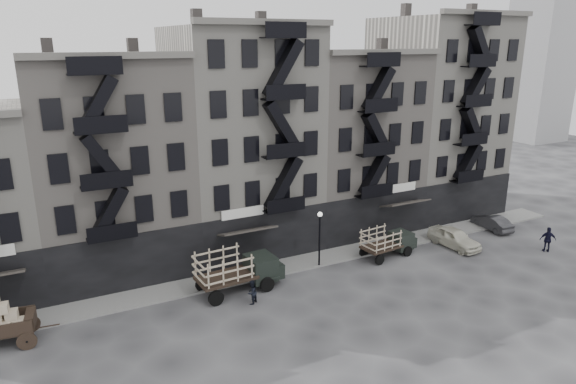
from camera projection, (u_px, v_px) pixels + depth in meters
name	position (u px, v px, depth m)	size (l,w,h in m)	color
ground	(300.00, 290.00, 34.28)	(140.00, 140.00, 0.00)	#38383A
sidewalk	(276.00, 268.00, 37.46)	(55.00, 2.50, 0.15)	slate
building_midwest	(110.00, 166.00, 36.17)	(10.00, 11.35, 16.20)	gray
building_center	(241.00, 140.00, 40.24)	(10.00, 11.35, 18.20)	#AFABA1
building_mideast	(348.00, 142.00, 44.87)	(10.00, 11.35, 16.20)	gray
building_east	(437.00, 117.00, 48.79)	(10.00, 11.35, 19.20)	#AFABA1
lamp_post	(320.00, 232.00, 37.01)	(0.36, 0.36, 4.28)	black
stake_truck_west	(237.00, 268.00, 33.76)	(5.98, 2.76, 2.93)	black
stake_truck_east	(388.00, 240.00, 39.32)	(4.81, 2.34, 2.34)	black
car_east	(454.00, 238.00, 41.25)	(1.84, 4.56, 1.55)	beige
car_far	(492.00, 223.00, 45.04)	(1.37, 3.93, 1.30)	#29292B
pedestrian_mid	(252.00, 292.00, 32.33)	(0.77, 0.60, 1.58)	black
policeman	(548.00, 240.00, 40.22)	(1.19, 0.49, 2.03)	black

